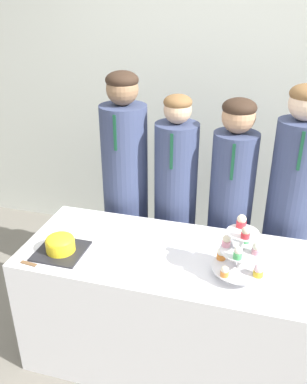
# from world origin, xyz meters

# --- Properties ---
(wall_back) EXTENTS (9.00, 0.06, 2.70)m
(wall_back) POSITION_xyz_m (0.00, 1.77, 1.35)
(wall_back) COLOR silver
(wall_back) RESTS_ON ground_plane
(table) EXTENTS (1.78, 0.68, 0.75)m
(table) POSITION_xyz_m (0.00, 0.34, 0.38)
(table) COLOR white
(table) RESTS_ON ground_plane
(round_cake) EXTENTS (0.26, 0.26, 0.10)m
(round_cake) POSITION_xyz_m (-0.66, 0.20, 0.80)
(round_cake) COLOR #232328
(round_cake) RESTS_ON table
(cake_knife) EXTENTS (0.31, 0.05, 0.01)m
(cake_knife) POSITION_xyz_m (-0.71, 0.04, 0.76)
(cake_knife) COLOR silver
(cake_knife) RESTS_ON table
(cupcake_stand) EXTENTS (0.27, 0.27, 0.32)m
(cupcake_stand) POSITION_xyz_m (0.28, 0.25, 0.90)
(cupcake_stand) COLOR silver
(cupcake_stand) RESTS_ON table
(student_0) EXTENTS (0.30, 0.31, 1.60)m
(student_0) POSITION_xyz_m (-0.53, 0.89, 0.77)
(student_0) COLOR #384266
(student_0) RESTS_ON ground_plane
(student_1) EXTENTS (0.28, 0.28, 1.48)m
(student_1) POSITION_xyz_m (-0.19, 0.89, 0.71)
(student_1) COLOR #384266
(student_1) RESTS_ON ground_plane
(student_2) EXTENTS (0.27, 0.28, 1.48)m
(student_2) POSITION_xyz_m (0.17, 0.89, 0.72)
(student_2) COLOR #384266
(student_2) RESTS_ON ground_plane
(student_3) EXTENTS (0.27, 0.28, 1.58)m
(student_3) POSITION_xyz_m (0.53, 0.89, 0.77)
(student_3) COLOR #384266
(student_3) RESTS_ON ground_plane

